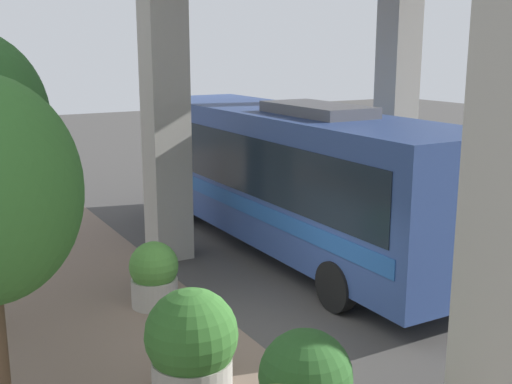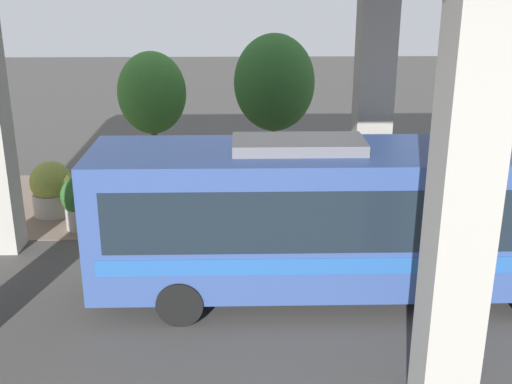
{
  "view_description": "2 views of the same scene",
  "coord_description": "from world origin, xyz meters",
  "px_view_note": "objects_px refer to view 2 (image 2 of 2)",
  "views": [
    {
      "loc": [
        -5.03,
        -9.06,
        4.96
      ],
      "look_at": [
        0.63,
        0.87,
        2.37
      ],
      "focal_mm": 45.0,
      "sensor_mm": 36.0,
      "label": 1
    },
    {
      "loc": [
        16.57,
        1.53,
        7.14
      ],
      "look_at": [
        0.89,
        1.89,
        1.7
      ],
      "focal_mm": 45.0,
      "sensor_mm": 36.0,
      "label": 2
    }
  ],
  "objects_px": {
    "planter_extra": "(263,206)",
    "street_tree_far": "(274,83)",
    "bus": "(347,213)",
    "planter_front": "(82,202)",
    "planter_back": "(52,189)",
    "street_tree_near": "(152,93)",
    "planter_middle": "(149,193)"
  },
  "relations": [
    {
      "from": "planter_extra",
      "to": "street_tree_far",
      "type": "relative_size",
      "value": 0.25
    },
    {
      "from": "bus",
      "to": "planter_front",
      "type": "height_order",
      "value": "bus"
    },
    {
      "from": "planter_front",
      "to": "planter_extra",
      "type": "relative_size",
      "value": 1.21
    },
    {
      "from": "planter_back",
      "to": "street_tree_near",
      "type": "relative_size",
      "value": 0.36
    },
    {
      "from": "planter_back",
      "to": "planter_extra",
      "type": "bearing_deg",
      "value": 79.96
    },
    {
      "from": "bus",
      "to": "street_tree_near",
      "type": "distance_m",
      "value": 9.24
    },
    {
      "from": "planter_front",
      "to": "street_tree_far",
      "type": "height_order",
      "value": "street_tree_far"
    },
    {
      "from": "planter_extra",
      "to": "street_tree_near",
      "type": "height_order",
      "value": "street_tree_near"
    },
    {
      "from": "planter_middle",
      "to": "street_tree_far",
      "type": "distance_m",
      "value": 5.34
    },
    {
      "from": "planter_back",
      "to": "planter_extra",
      "type": "distance_m",
      "value": 6.52
    },
    {
      "from": "bus",
      "to": "planter_extra",
      "type": "height_order",
      "value": "bus"
    },
    {
      "from": "planter_middle",
      "to": "planter_extra",
      "type": "height_order",
      "value": "planter_middle"
    },
    {
      "from": "planter_back",
      "to": "street_tree_far",
      "type": "height_order",
      "value": "street_tree_far"
    },
    {
      "from": "bus",
      "to": "street_tree_near",
      "type": "relative_size",
      "value": 2.41
    },
    {
      "from": "bus",
      "to": "street_tree_far",
      "type": "bearing_deg",
      "value": -169.79
    },
    {
      "from": "bus",
      "to": "planter_back",
      "type": "xyz_separation_m",
      "value": [
        -5.33,
        -8.15,
        -1.19
      ]
    },
    {
      "from": "planter_back",
      "to": "street_tree_far",
      "type": "bearing_deg",
      "value": 104.83
    },
    {
      "from": "planter_back",
      "to": "planter_extra",
      "type": "relative_size",
      "value": 1.29
    },
    {
      "from": "planter_back",
      "to": "street_tree_far",
      "type": "distance_m",
      "value": 7.67
    },
    {
      "from": "planter_front",
      "to": "planter_back",
      "type": "xyz_separation_m",
      "value": [
        -1.13,
        -1.17,
        0.02
      ]
    },
    {
      "from": "planter_back",
      "to": "street_tree_near",
      "type": "height_order",
      "value": "street_tree_near"
    },
    {
      "from": "planter_back",
      "to": "street_tree_far",
      "type": "relative_size",
      "value": 0.32
    },
    {
      "from": "planter_middle",
      "to": "planter_back",
      "type": "relative_size",
      "value": 0.97
    },
    {
      "from": "planter_middle",
      "to": "planter_back",
      "type": "bearing_deg",
      "value": -97.77
    },
    {
      "from": "planter_front",
      "to": "bus",
      "type": "bearing_deg",
      "value": 58.94
    },
    {
      "from": "street_tree_far",
      "to": "planter_extra",
      "type": "bearing_deg",
      "value": -8.65
    },
    {
      "from": "planter_extra",
      "to": "street_tree_far",
      "type": "distance_m",
      "value": 4.3
    },
    {
      "from": "bus",
      "to": "planter_front",
      "type": "relative_size",
      "value": 7.16
    },
    {
      "from": "bus",
      "to": "planter_extra",
      "type": "xyz_separation_m",
      "value": [
        -4.2,
        -1.74,
        -1.38
      ]
    },
    {
      "from": "bus",
      "to": "planter_middle",
      "type": "distance_m",
      "value": 7.23
    },
    {
      "from": "planter_extra",
      "to": "street_tree_far",
      "type": "xyz_separation_m",
      "value": [
        -2.95,
        0.45,
        3.09
      ]
    },
    {
      "from": "bus",
      "to": "planter_extra",
      "type": "distance_m",
      "value": 4.75
    }
  ]
}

